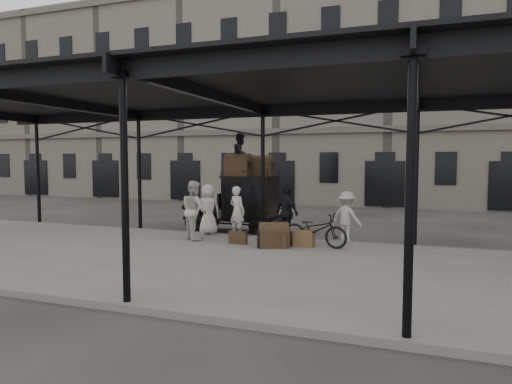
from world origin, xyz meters
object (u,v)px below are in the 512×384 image
porter_official (287,213)px  steamer_trunk_roof_near (238,167)px  bicycle (315,230)px  taxi (243,201)px  porter_left (237,211)px  steamer_trunk_platform (274,237)px

porter_official → steamer_trunk_roof_near: 3.22m
bicycle → steamer_trunk_roof_near: 4.52m
taxi → porter_left: taxi is taller
taxi → porter_left: 1.55m
taxi → bicycle: 4.24m
steamer_trunk_roof_near → taxi: bearing=73.4°
steamer_trunk_platform → steamer_trunk_roof_near: bearing=103.8°
porter_left → bicycle: size_ratio=0.86×
porter_left → steamer_trunk_roof_near: bearing=-49.0°
taxi → steamer_trunk_roof_near: (-0.08, -0.25, 1.32)m
porter_left → porter_official: 1.95m
taxi → bicycle: (3.36, -2.52, -0.53)m
taxi → steamer_trunk_platform: 3.80m
taxi → bicycle: taxi is taller
bicycle → porter_official: bearing=66.5°
porter_left → bicycle: 3.18m
bicycle → steamer_trunk_roof_near: size_ratio=2.12×
bicycle → steamer_trunk_platform: size_ratio=2.30×
porter_official → steamer_trunk_roof_near: (-2.37, 1.62, 1.46)m
bicycle → taxi: bearing=60.8°
steamer_trunk_roof_near → porter_left: bearing=-68.2°
porter_official → bicycle: size_ratio=0.92×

